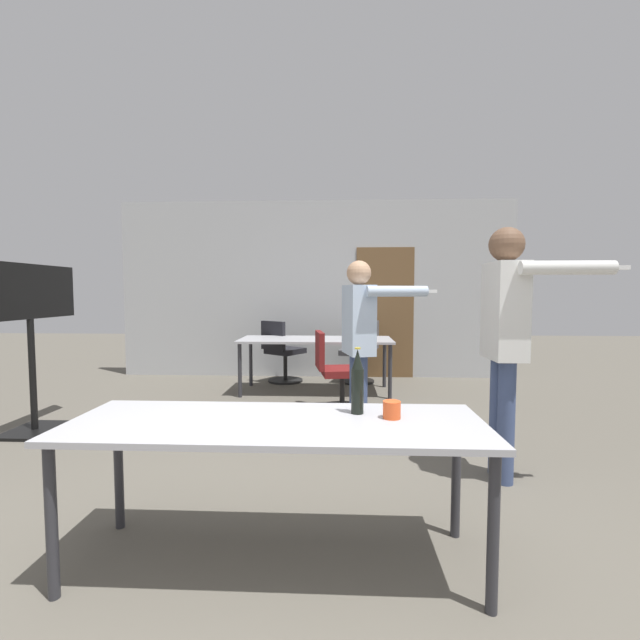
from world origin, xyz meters
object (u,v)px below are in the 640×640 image
object	(u,v)px
tv_screen	(30,324)
office_chair_far_left	(336,374)
beer_bottle	(357,383)
person_far_watching	(507,325)
office_chair_side_rolled	(282,354)
office_chair_near_pushed	(362,354)
drink_cup	(392,410)
person_center_tall	(360,332)

from	to	relation	value
tv_screen	office_chair_far_left	size ratio (longest dim) A/B	1.80
tv_screen	beer_bottle	size ratio (longest dim) A/B	4.72
tv_screen	person_far_watching	world-z (taller)	person_far_watching
office_chair_far_left	office_chair_side_rolled	bearing A→B (deg)	-159.87
tv_screen	office_chair_side_rolled	bearing A→B (deg)	-41.27
office_chair_far_left	office_chair_near_pushed	size ratio (longest dim) A/B	0.98
beer_bottle	drink_cup	bearing A→B (deg)	-25.45
beer_bottle	office_chair_side_rolled	bearing A→B (deg)	103.04
person_center_tall	beer_bottle	bearing A→B (deg)	-16.91
person_center_tall	beer_bottle	xyz separation A→B (m)	(-0.09, -1.67, -0.11)
person_center_tall	office_chair_far_left	distance (m)	1.18
office_chair_far_left	office_chair_near_pushed	xyz separation A→B (m)	(0.38, 1.50, 0.01)
person_center_tall	office_chair_side_rolled	size ratio (longest dim) A/B	1.76
person_far_watching	office_chair_far_left	bearing A→B (deg)	-145.16
office_chair_side_rolled	drink_cup	world-z (taller)	office_chair_side_rolled
person_far_watching	beer_bottle	world-z (taller)	person_far_watching
office_chair_side_rolled	office_chair_near_pushed	world-z (taller)	office_chair_side_rolled
tv_screen	office_chair_near_pushed	size ratio (longest dim) A/B	1.76
office_chair_far_left	beer_bottle	xyz separation A→B (m)	(0.14, -2.67, 0.47)
person_far_watching	person_center_tall	bearing A→B (deg)	-127.55
office_chair_side_rolled	beer_bottle	world-z (taller)	beer_bottle
office_chair_far_left	tv_screen	bearing A→B (deg)	-81.62
tv_screen	office_chair_near_pushed	bearing A→B (deg)	-53.56
person_center_tall	drink_cup	distance (m)	1.77
office_chair_far_left	drink_cup	bearing A→B (deg)	-3.02
office_chair_side_rolled	beer_bottle	size ratio (longest dim) A/B	2.70
office_chair_far_left	drink_cup	world-z (taller)	office_chair_far_left
office_chair_near_pushed	drink_cup	xyz separation A→B (m)	(-0.08, -4.25, 0.34)
office_chair_far_left	office_chair_near_pushed	distance (m)	1.54
person_far_watching	office_chair_far_left	xyz separation A→B (m)	(-1.23, 1.77, -0.70)
office_chair_far_left	office_chair_side_rolled	distance (m)	1.67
person_center_tall	office_chair_far_left	bearing A→B (deg)	179.12
person_far_watching	office_chair_side_rolled	distance (m)	3.88
person_center_tall	office_chair_near_pushed	bearing A→B (deg)	162.79
tv_screen	office_chair_side_rolled	xyz separation A→B (m)	(2.09, 2.38, -0.61)
office_chair_near_pushed	person_far_watching	bearing A→B (deg)	-150.64
tv_screen	person_far_watching	size ratio (longest dim) A/B	0.90
person_far_watching	office_chair_side_rolled	bearing A→B (deg)	-147.49
person_center_tall	person_far_watching	distance (m)	1.27
drink_cup	tv_screen	bearing A→B (deg)	150.35
person_far_watching	beer_bottle	xyz separation A→B (m)	(-1.09, -0.90, -0.23)
person_center_tall	office_chair_near_pushed	size ratio (longest dim) A/B	1.77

